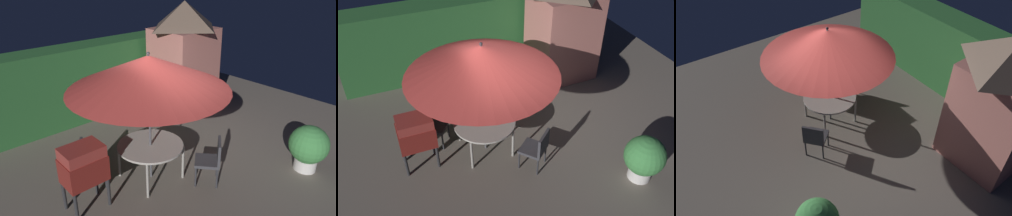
% 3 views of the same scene
% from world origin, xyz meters
% --- Properties ---
extents(ground_plane, '(11.00, 11.00, 0.00)m').
position_xyz_m(ground_plane, '(0.00, 0.00, 0.00)').
color(ground_plane, '#6B6056').
extents(hedge_backdrop, '(6.98, 0.85, 1.99)m').
position_xyz_m(hedge_backdrop, '(0.00, 3.50, 1.00)').
color(hedge_backdrop, '#28602D').
rests_on(hedge_backdrop, ground).
extents(garden_shed, '(1.68, 1.52, 3.01)m').
position_xyz_m(garden_shed, '(2.10, 2.18, 1.54)').
color(garden_shed, '#B26B60').
rests_on(garden_shed, ground).
extents(patio_table, '(1.27, 1.27, 0.73)m').
position_xyz_m(patio_table, '(-0.84, 0.10, 0.68)').
color(patio_table, '#B2ADA3').
rests_on(patio_table, ground).
extents(patio_umbrella, '(2.91, 2.91, 2.53)m').
position_xyz_m(patio_umbrella, '(-0.84, 0.10, 2.17)').
color(patio_umbrella, '#4C4C51').
rests_on(patio_umbrella, ground).
extents(bbq_grill, '(0.70, 0.51, 1.20)m').
position_xyz_m(bbq_grill, '(-2.22, 0.17, 0.85)').
color(bbq_grill, maroon).
rests_on(bbq_grill, ground).
extents(chair_near_shed, '(0.64, 0.64, 0.90)m').
position_xyz_m(chair_near_shed, '(-1.82, 0.73, 0.52)').
color(chair_near_shed, '#38383D').
rests_on(chair_near_shed, ground).
extents(chair_far_side, '(0.65, 0.65, 0.90)m').
position_xyz_m(chair_far_side, '(-0.08, -0.79, 0.52)').
color(chair_far_side, '#38383D').
rests_on(chair_far_side, ground).
extents(potted_plant_by_shed, '(0.78, 0.78, 0.97)m').
position_xyz_m(potted_plant_by_shed, '(1.67, -1.83, 0.54)').
color(potted_plant_by_shed, silver).
rests_on(potted_plant_by_shed, ground).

